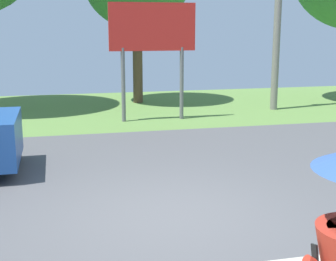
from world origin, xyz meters
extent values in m
cube|color=#4C4C4F|center=(0.00, 2.00, -0.05)|extent=(40.00, 8.00, 0.10)
cube|color=#5A7F3C|center=(0.00, 10.00, -0.05)|extent=(40.00, 8.00, 0.10)
cube|color=black|center=(0.08, -3.94, 1.25)|extent=(0.02, 0.11, 0.16)
cylinder|color=gray|center=(5.71, 8.49, 3.58)|extent=(0.24, 0.24, 7.16)
cylinder|color=slate|center=(0.36, 7.54, 1.10)|extent=(0.12, 0.12, 2.20)
cylinder|color=slate|center=(2.16, 7.54, 1.10)|extent=(0.12, 0.12, 2.20)
cube|color=red|center=(1.26, 7.54, 2.80)|extent=(2.60, 0.10, 1.40)
cylinder|color=brown|center=(1.42, 11.13, 1.61)|extent=(0.36, 0.36, 3.23)
camera|label=1|loc=(-1.64, -6.73, 2.82)|focal=51.65mm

